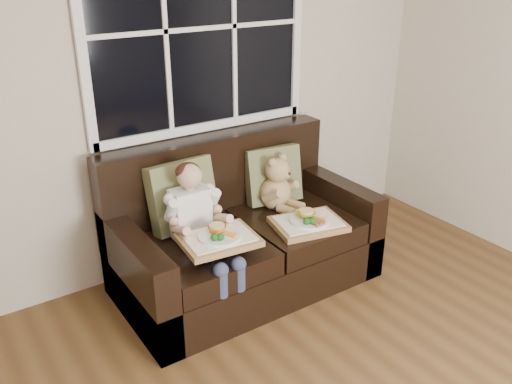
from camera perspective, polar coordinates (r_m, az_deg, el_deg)
window_back at (r=3.66m, az=-5.92°, el=16.77°), size 1.62×0.04×1.37m
loveseat at (r=3.69m, az=-1.60°, el=-5.06°), size 1.70×0.92×0.96m
pillow_left at (r=3.50m, az=-7.78°, el=-0.33°), size 0.46×0.24×0.46m
pillow_right at (r=3.85m, az=1.82°, el=1.81°), size 0.42×0.24×0.41m
child at (r=3.30m, az=-6.11°, el=-2.82°), size 0.34×0.58×0.77m
teddy_bear at (r=3.76m, az=2.23°, el=0.56°), size 0.28×0.33×0.40m
tray_left at (r=3.17m, az=-3.95°, el=-4.88°), size 0.47×0.38×0.10m
tray_right at (r=3.56m, az=5.52°, el=-3.21°), size 0.51×0.43×0.10m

